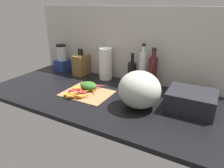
# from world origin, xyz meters

# --- Properties ---
(ground_plane) EXTENTS (1.70, 0.80, 0.03)m
(ground_plane) POSITION_xyz_m (0.00, 0.00, -0.01)
(ground_plane) COLOR black
(wall_back) EXTENTS (1.70, 0.03, 0.60)m
(wall_back) POSITION_xyz_m (0.00, 0.39, 0.30)
(wall_back) COLOR #BCB7AD
(wall_back) RESTS_ON ground_plane
(cutting_board) EXTENTS (0.35, 0.27, 0.01)m
(cutting_board) POSITION_xyz_m (-0.09, -0.04, 0.00)
(cutting_board) COLOR #997047
(cutting_board) RESTS_ON ground_plane
(carrot_0) EXTENTS (0.13, 0.08, 0.02)m
(carrot_0) POSITION_xyz_m (-0.16, 0.04, 0.02)
(carrot_0) COLOR orange
(carrot_0) RESTS_ON cutting_board
(carrot_1) EXTENTS (0.13, 0.11, 0.02)m
(carrot_1) POSITION_xyz_m (-0.05, -0.01, 0.02)
(carrot_1) COLOR orange
(carrot_1) RESTS_ON cutting_board
(carrot_2) EXTENTS (0.13, 0.15, 0.02)m
(carrot_2) POSITION_xyz_m (-0.11, -0.07, 0.02)
(carrot_2) COLOR orange
(carrot_2) RESTS_ON cutting_board
(carrot_3) EXTENTS (0.13, 0.06, 0.03)m
(carrot_3) POSITION_xyz_m (-0.09, -0.07, 0.02)
(carrot_3) COLOR red
(carrot_3) RESTS_ON cutting_board
(carrot_4) EXTENTS (0.14, 0.12, 0.03)m
(carrot_4) POSITION_xyz_m (-0.08, 0.03, 0.02)
(carrot_4) COLOR red
(carrot_4) RESTS_ON cutting_board
(carrot_5) EXTENTS (0.09, 0.10, 0.02)m
(carrot_5) POSITION_xyz_m (-0.05, -0.11, 0.02)
(carrot_5) COLOR orange
(carrot_5) RESTS_ON cutting_board
(carrot_6) EXTENTS (0.11, 0.04, 0.03)m
(carrot_6) POSITION_xyz_m (-0.09, -0.16, 0.02)
(carrot_6) COLOR orange
(carrot_6) RESTS_ON cutting_board
(carrot_7) EXTENTS (0.14, 0.07, 0.02)m
(carrot_7) POSITION_xyz_m (-0.13, -0.15, 0.02)
(carrot_7) COLOR orange
(carrot_7) RESTS_ON cutting_board
(carrot_8) EXTENTS (0.15, 0.10, 0.02)m
(carrot_8) POSITION_xyz_m (-0.14, -0.08, 0.02)
(carrot_8) COLOR red
(carrot_8) RESTS_ON cutting_board
(carrot_9) EXTENTS (0.13, 0.12, 0.03)m
(carrot_9) POSITION_xyz_m (-0.06, 0.08, 0.02)
(carrot_9) COLOR #B2264C
(carrot_9) RESTS_ON cutting_board
(carrot_10) EXTENTS (0.16, 0.05, 0.03)m
(carrot_10) POSITION_xyz_m (-0.12, -0.09, 0.02)
(carrot_10) COLOR #B2264C
(carrot_10) RESTS_ON cutting_board
(carrot_11) EXTENTS (0.13, 0.08, 0.03)m
(carrot_11) POSITION_xyz_m (-0.10, -0.16, 0.02)
(carrot_11) COLOR orange
(carrot_11) RESTS_ON cutting_board
(carrot_12) EXTENTS (0.12, 0.12, 0.03)m
(carrot_12) POSITION_xyz_m (-0.15, -0.02, 0.02)
(carrot_12) COLOR orange
(carrot_12) RESTS_ON cutting_board
(carrot_greens_pile) EXTENTS (0.13, 0.10, 0.06)m
(carrot_greens_pile) POSITION_xyz_m (-0.11, 0.02, 0.04)
(carrot_greens_pile) COLOR #2D6023
(carrot_greens_pile) RESTS_ON cutting_board
(winter_squash) EXTENTS (0.27, 0.26, 0.24)m
(winter_squash) POSITION_xyz_m (0.32, -0.05, 0.12)
(winter_squash) COLOR #B2B7A8
(winter_squash) RESTS_ON ground_plane
(knife_block) EXTENTS (0.10, 0.15, 0.24)m
(knife_block) POSITION_xyz_m (-0.38, 0.28, 0.09)
(knife_block) COLOR brown
(knife_block) RESTS_ON ground_plane
(blender_appliance) EXTENTS (0.12, 0.12, 0.26)m
(blender_appliance) POSITION_xyz_m (-0.62, 0.30, 0.11)
(blender_appliance) COLOR navy
(blender_appliance) RESTS_ON ground_plane
(paper_towel_roll) EXTENTS (0.11, 0.11, 0.27)m
(paper_towel_roll) POSITION_xyz_m (-0.13, 0.30, 0.14)
(paper_towel_roll) COLOR white
(paper_towel_roll) RESTS_ON ground_plane
(bottle_0) EXTENTS (0.07, 0.07, 0.26)m
(bottle_0) POSITION_xyz_m (0.13, 0.28, 0.10)
(bottle_0) COLOR black
(bottle_0) RESTS_ON ground_plane
(bottle_1) EXTENTS (0.06, 0.06, 0.34)m
(bottle_1) POSITION_xyz_m (0.21, 0.28, 0.14)
(bottle_1) COLOR silver
(bottle_1) RESTS_ON ground_plane
(bottle_2) EXTENTS (0.07, 0.07, 0.32)m
(bottle_2) POSITION_xyz_m (0.29, 0.28, 0.13)
(bottle_2) COLOR #471919
(bottle_2) RESTS_ON ground_plane
(dish_rack) EXTENTS (0.28, 0.24, 0.12)m
(dish_rack) POSITION_xyz_m (0.62, 0.07, 0.06)
(dish_rack) COLOR black
(dish_rack) RESTS_ON ground_plane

